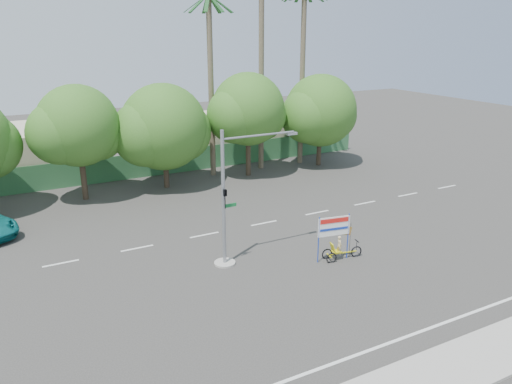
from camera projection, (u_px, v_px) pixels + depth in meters
name	position (u px, v px, depth m)	size (l,w,h in m)	color
ground	(308.00, 286.00, 23.50)	(120.00, 120.00, 0.00)	#33302D
sidewalk_near	(429.00, 380.00, 17.18)	(50.00, 2.40, 0.12)	gray
fence	(165.00, 162.00, 41.24)	(38.00, 0.08, 2.00)	#336B3D
building_left	(27.00, 153.00, 40.27)	(12.00, 8.00, 4.00)	beige
building_right	(229.00, 134.00, 48.32)	(14.00, 8.00, 3.60)	beige
tree_left	(77.00, 129.00, 33.91)	(6.66, 5.60, 8.07)	#473828
tree_center	(163.00, 129.00, 36.75)	(7.62, 6.40, 7.85)	#473828
tree_right	(248.00, 112.00, 39.62)	(6.90, 5.80, 8.36)	#473828
tree_far_right	(320.00, 113.00, 42.91)	(7.38, 6.20, 7.94)	#473828
palm_tall	(261.00, 43.00, 40.15)	(3.73, 3.79, 17.45)	#70604C
palm_mid	(303.00, 55.00, 42.26)	(3.73, 3.79, 15.45)	#70604C
palm_short	(210.00, 65.00, 38.66)	(3.73, 3.79, 14.45)	#70604C
traffic_signal	(229.00, 210.00, 24.96)	(4.72, 1.10, 7.00)	gray
trike_billboard	(337.00, 241.00, 25.91)	(2.57, 0.82, 2.55)	black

